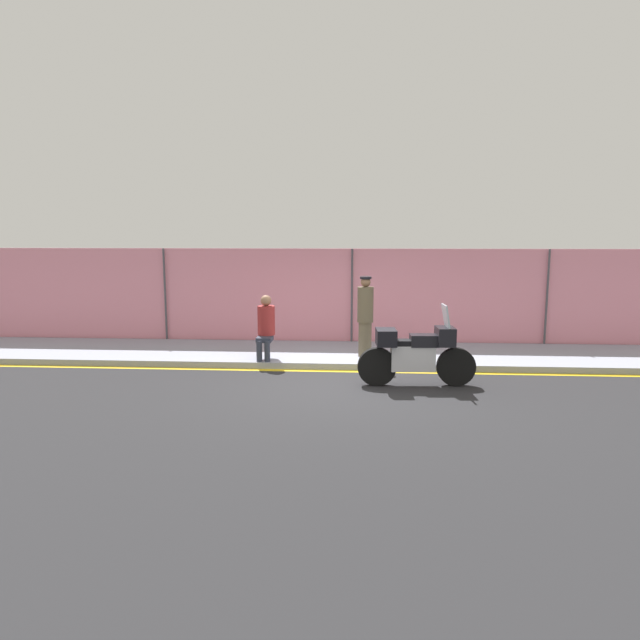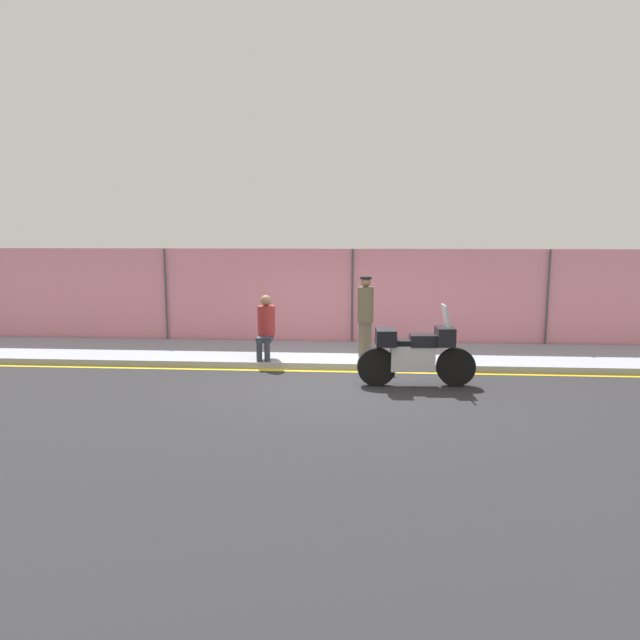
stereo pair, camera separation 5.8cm
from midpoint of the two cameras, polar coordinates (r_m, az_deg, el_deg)
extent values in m
plane|color=#262628|center=(10.76, 3.04, -6.53)|extent=(120.00, 120.00, 0.00)
cube|color=#8E93A3|center=(13.10, 3.25, -3.46)|extent=(35.08, 2.51, 0.14)
cube|color=gold|center=(11.80, 3.14, -5.14)|extent=(35.08, 0.18, 0.01)
cube|color=pink|center=(14.24, 3.37, 2.23)|extent=(33.33, 0.08, 2.44)
cylinder|color=#4C4C51|center=(14.96, -15.04, 2.26)|extent=(0.05, 0.05, 2.44)
cylinder|color=#4C4C51|center=(14.14, 3.37, 2.18)|extent=(0.05, 0.05, 2.44)
cylinder|color=#4C4C51|center=(14.85, 21.91, 1.88)|extent=(0.05, 0.05, 2.44)
cylinder|color=black|center=(10.92, 13.57, -4.59)|extent=(0.72, 0.18, 0.72)
cylinder|color=black|center=(10.69, 5.82, -4.67)|extent=(0.72, 0.18, 0.72)
cube|color=silver|center=(10.74, 9.37, -3.77)|extent=(0.83, 0.33, 0.48)
cube|color=black|center=(10.70, 10.51, -2.03)|extent=(0.54, 0.34, 0.22)
cube|color=black|center=(10.66, 8.94, -2.25)|extent=(0.62, 0.31, 0.10)
cube|color=black|center=(10.76, 12.53, -1.61)|extent=(0.35, 0.49, 0.34)
cube|color=silver|center=(10.70, 12.60, 0.40)|extent=(0.13, 0.43, 0.42)
cube|color=black|center=(10.59, 6.74, -1.72)|extent=(0.39, 0.52, 0.30)
cylinder|color=brown|center=(12.52, 4.66, -1.94)|extent=(0.29, 0.29, 0.77)
cylinder|color=brown|center=(12.40, 4.71, 1.55)|extent=(0.35, 0.35, 0.77)
sphere|color=brown|center=(12.35, 4.73, 3.81)|extent=(0.22, 0.22, 0.22)
cylinder|color=black|center=(12.34, 4.74, 4.23)|extent=(0.25, 0.25, 0.05)
cylinder|color=#2D3342|center=(12.09, -5.96, -3.11)|extent=(0.12, 0.12, 0.45)
cylinder|color=#2D3342|center=(12.06, -5.16, -3.13)|extent=(0.12, 0.12, 0.45)
cube|color=#2D3342|center=(12.25, -5.40, -1.88)|extent=(0.32, 0.45, 0.10)
cylinder|color=maroon|center=(12.41, -5.26, -0.03)|extent=(0.38, 0.38, 0.63)
sphere|color=#A37556|center=(12.35, -5.29, 1.95)|extent=(0.23, 0.23, 0.23)
camera|label=1|loc=(0.03, -89.86, 0.02)|focal=32.00mm
camera|label=2|loc=(0.03, 90.14, -0.02)|focal=32.00mm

